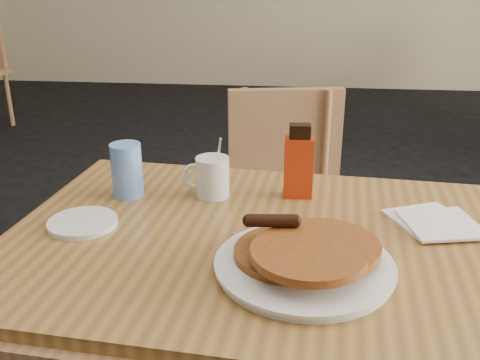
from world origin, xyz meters
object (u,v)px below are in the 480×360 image
Objects in this scene: chair_main_far at (283,196)px; pancake_plate at (305,259)px; blue_tumbler at (127,170)px; main_table at (279,256)px; syrup_bottle at (299,164)px; coffee_mug at (211,176)px.

chair_main_far is 2.72× the size of pancake_plate.
main_table is at bearing -25.76° from blue_tumbler.
chair_main_far is 0.89m from pancake_plate.
syrup_bottle is (-0.02, 0.34, 0.06)m from pancake_plate.
syrup_bottle is at bearing 3.84° from coffee_mug.
coffee_mug is (-0.16, -0.54, 0.28)m from chair_main_far.
main_table is 0.25m from syrup_bottle.
blue_tumbler is (-0.40, -0.04, -0.02)m from syrup_bottle.
chair_main_far is 5.86× the size of coffee_mug.
pancake_plate is at bearing -96.83° from chair_main_far.
blue_tumbler is (-0.20, -0.02, 0.01)m from coffee_mug.
main_table is 0.27m from coffee_mug.
blue_tumbler is (-0.42, 0.30, 0.04)m from pancake_plate.
main_table is at bearing -102.41° from syrup_bottle.
coffee_mug reaches higher than pancake_plate.
syrup_bottle is 1.38× the size of blue_tumbler.
coffee_mug is (-0.22, 0.32, 0.03)m from pancake_plate.
coffee_mug is 0.21m from syrup_bottle.
syrup_bottle is (0.20, 0.02, 0.03)m from coffee_mug.
pancake_plate is 2.53× the size of blue_tumbler.
syrup_bottle reaches higher than coffee_mug.
blue_tumbler reaches higher than main_table.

